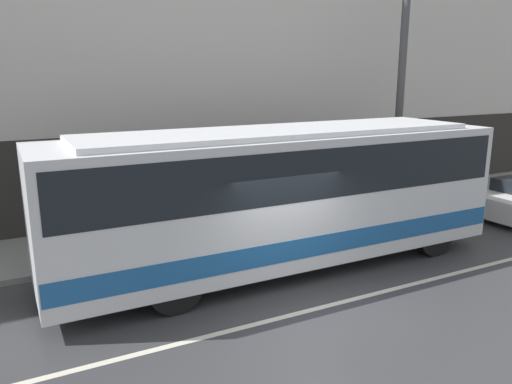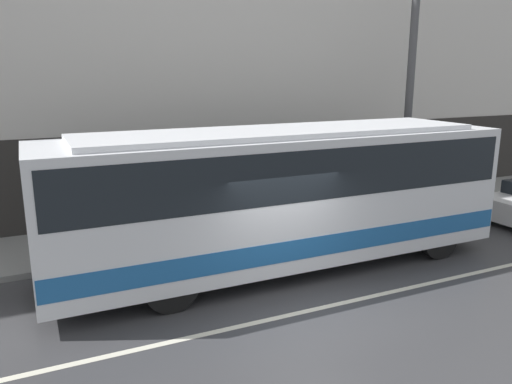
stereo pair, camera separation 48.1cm
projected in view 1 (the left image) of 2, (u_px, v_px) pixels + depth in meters
name	position (u px, v px, depth m)	size (l,w,h in m)	color
ground_plane	(311.00, 310.00, 9.79)	(60.00, 60.00, 0.00)	#38383A
sidewalk	(206.00, 230.00, 14.54)	(60.00, 3.05, 0.15)	gray
building_facade	(180.00, 26.00, 14.63)	(60.00, 0.35, 12.12)	silver
lane_stripe	(311.00, 310.00, 9.79)	(54.00, 0.14, 0.01)	beige
transit_bus	(282.00, 191.00, 11.59)	(10.86, 2.62, 3.31)	silver
utility_pole_near	(400.00, 101.00, 16.08)	(0.25, 0.25, 7.02)	#4C4C4F
pedestrian_waiting	(118.00, 216.00, 12.86)	(0.36, 0.36, 1.71)	navy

